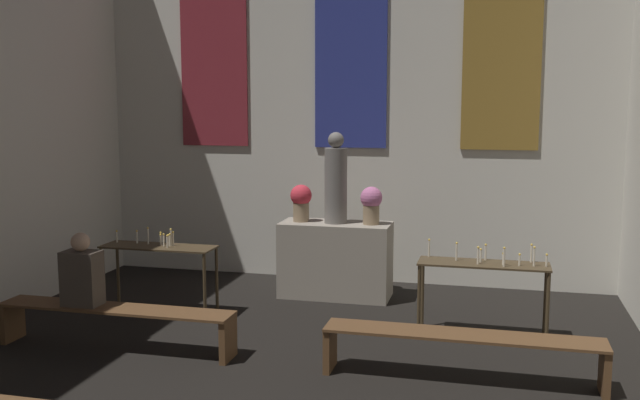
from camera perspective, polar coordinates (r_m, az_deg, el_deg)
wall_back at (r=9.56m, az=2.56°, el=10.49°), size 7.08×0.16×5.62m
altar at (r=8.84m, az=1.25°, el=-4.80°), size 1.35×0.58×0.93m
statue at (r=8.68m, az=1.27°, el=1.49°), size 0.28×0.28×1.11m
flower_vase_left at (r=8.81m, az=-1.53°, el=-0.07°), size 0.27×0.27×0.46m
flower_vase_right at (r=8.62m, az=4.12°, el=-0.26°), size 0.27×0.27×0.46m
candle_rack_left at (r=8.32m, az=-12.77°, el=-4.31°), size 1.31×0.41×0.98m
candle_rack_right at (r=7.45m, az=12.97°, el=-5.71°), size 1.31×0.41×0.98m
pew_back_left at (r=7.28m, az=-16.05°, el=-9.01°), size 2.39×0.36×0.43m
pew_back_right at (r=6.37m, az=11.26°, el=-11.31°), size 2.39×0.36×0.43m
person_seated at (r=7.35m, az=-18.51°, el=-5.63°), size 0.36×0.24×0.72m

